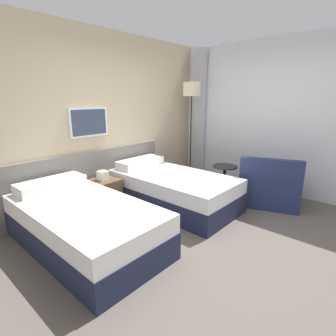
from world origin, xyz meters
TOP-DOWN VIEW (x-y plane):
  - ground_plane at (0.00, 0.00)m, footprint 16.00×16.00m
  - wall_headboard at (-0.03, 1.99)m, footprint 10.00×0.10m
  - wall_window at (2.15, -0.16)m, footprint 0.21×4.46m
  - bed_near_door at (-1.20, 0.94)m, footprint 1.06×1.99m
  - bed_near_window at (0.38, 0.94)m, footprint 1.06×1.99m
  - nightstand at (-0.41, 1.67)m, footprint 0.42×0.42m
  - floor_lamp at (1.61, 1.52)m, footprint 0.24×0.24m
  - side_table at (1.13, 0.44)m, footprint 0.41×0.41m
  - armchair at (1.45, -0.19)m, footprint 1.00×1.09m

SIDE VIEW (x-z plane):
  - ground_plane at x=0.00m, z-range 0.00..0.00m
  - nightstand at x=-0.41m, z-range -0.06..0.54m
  - armchair at x=1.45m, z-range -0.14..0.68m
  - bed_near_door at x=-1.20m, z-range -0.06..0.60m
  - bed_near_window at x=0.38m, z-range -0.06..0.60m
  - side_table at x=1.13m, z-range 0.11..0.70m
  - wall_headboard at x=-0.03m, z-range -0.05..2.65m
  - wall_window at x=2.15m, z-range -0.01..2.69m
  - floor_lamp at x=1.61m, z-range 0.68..2.65m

